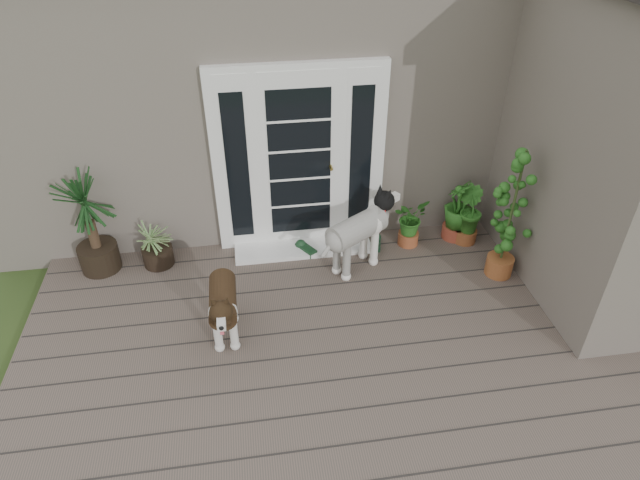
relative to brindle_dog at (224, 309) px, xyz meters
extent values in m
cube|color=#6B5B4C|center=(1.11, -0.71, -0.40)|extent=(6.20, 4.60, 0.12)
cube|color=#665E54|center=(1.11, 3.54, 1.09)|extent=(7.40, 4.00, 3.10)
cube|color=#665E54|center=(4.01, 0.39, 1.09)|extent=(1.60, 2.40, 3.10)
cube|color=white|center=(0.91, 1.49, 0.74)|extent=(1.90, 0.14, 2.15)
cube|color=white|center=(0.91, 1.29, -0.31)|extent=(1.60, 0.40, 0.05)
imported|color=#19591B|center=(2.16, 1.22, -0.09)|extent=(0.55, 0.55, 0.49)
imported|color=#1B611C|center=(2.86, 1.17, -0.08)|extent=(0.43, 0.43, 0.52)
imported|color=#265217|center=(2.76, 1.27, -0.03)|extent=(0.55, 0.55, 0.62)
camera|label=1|loc=(0.31, -3.94, 3.51)|focal=30.93mm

